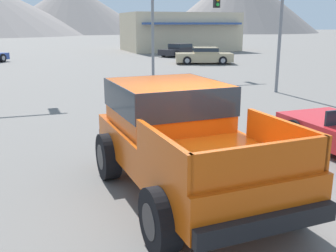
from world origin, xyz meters
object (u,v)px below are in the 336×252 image
at_px(parked_car_dark, 180,50).
at_px(traffic_light_crosswalk, 183,12).
at_px(orange_pickup_truck, 179,133).
at_px(parked_car_tan, 204,55).

xyz_separation_m(parked_car_dark, traffic_light_crosswalk, (-4.88, -13.28, 3.01)).
xyz_separation_m(orange_pickup_truck, traffic_light_crosswalk, (6.05, 15.26, 2.50)).
bearing_deg(traffic_light_crosswalk, orange_pickup_truck, -111.63).
height_order(parked_car_tan, traffic_light_crosswalk, traffic_light_crosswalk).
distance_m(parked_car_dark, parked_car_tan, 7.20).
bearing_deg(parked_car_dark, traffic_light_crosswalk, 132.00).
height_order(orange_pickup_truck, parked_car_tan, orange_pickup_truck).
bearing_deg(traffic_light_crosswalk, parked_car_dark, 69.83).
bearing_deg(orange_pickup_truck, traffic_light_crosswalk, 65.26).
distance_m(orange_pickup_truck, traffic_light_crosswalk, 16.61).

